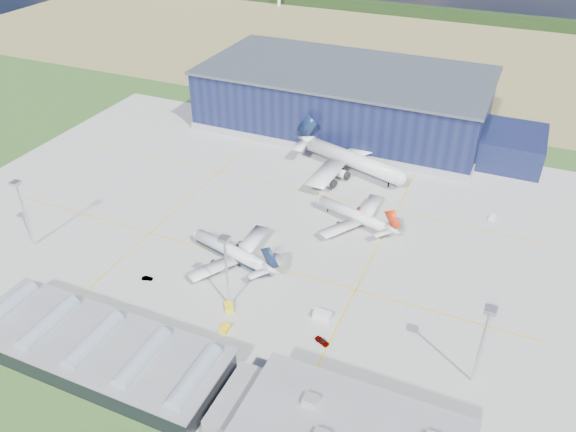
% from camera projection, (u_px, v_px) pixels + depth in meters
% --- Properties ---
extents(ground, '(600.00, 600.00, 0.00)m').
position_uv_depth(ground, '(247.00, 238.00, 180.29)').
color(ground, '#294E1D').
rests_on(ground, ground).
extents(apron, '(220.00, 160.00, 0.08)m').
position_uv_depth(apron, '(260.00, 222.00, 187.91)').
color(apron, gray).
rests_on(apron, ground).
extents(farmland, '(600.00, 220.00, 0.01)m').
position_uv_depth(farmland, '(408.00, 49.00, 348.48)').
color(farmland, '#92824E').
rests_on(farmland, ground).
extents(treeline, '(600.00, 8.00, 8.00)m').
position_uv_depth(treeline, '(435.00, 13.00, 407.44)').
color(treeline, black).
rests_on(treeline, ground).
extents(hangar, '(145.00, 62.00, 26.10)m').
position_uv_depth(hangar, '(350.00, 102.00, 245.42)').
color(hangar, '#101636').
rests_on(hangar, ground).
extents(glass_concourse, '(78.00, 23.00, 8.60)m').
position_uv_depth(glass_concourse, '(108.00, 353.00, 134.54)').
color(glass_concourse, black).
rests_on(glass_concourse, ground).
extents(light_mast_west, '(2.60, 2.60, 23.00)m').
position_uv_depth(light_mast_west, '(22.00, 203.00, 168.90)').
color(light_mast_west, silver).
rests_on(light_mast_west, ground).
extents(light_mast_center, '(2.60, 2.60, 23.00)m').
position_uv_depth(light_mast_center, '(226.00, 261.00, 145.50)').
color(light_mast_center, silver).
rests_on(light_mast_center, ground).
extents(light_mast_east, '(2.60, 2.60, 23.00)m').
position_uv_depth(light_mast_east, '(484.00, 334.00, 123.77)').
color(light_mast_east, silver).
rests_on(light_mast_east, ground).
extents(airliner_navy, '(41.94, 41.39, 11.31)m').
position_uv_depth(airliner_navy, '(231.00, 245.00, 167.66)').
color(airliner_navy, silver).
rests_on(airliner_navy, ground).
extents(airliner_red, '(41.87, 41.38, 10.99)m').
position_uv_depth(airliner_red, '(353.00, 209.00, 184.56)').
color(airliner_red, silver).
rests_on(airliner_red, ground).
extents(airliner_widebody, '(66.62, 65.90, 17.24)m').
position_uv_depth(airliner_widebody, '(353.00, 153.00, 211.74)').
color(airliner_widebody, silver).
rests_on(airliner_widebody, ground).
extents(gse_tug_a, '(3.85, 4.26, 1.52)m').
position_uv_depth(gse_tug_a, '(229.00, 307.00, 152.20)').
color(gse_tug_a, yellow).
rests_on(gse_tug_a, ground).
extents(gse_tug_b, '(2.21, 3.22, 1.36)m').
position_uv_depth(gse_tug_b, '(225.00, 329.00, 145.61)').
color(gse_tug_b, yellow).
rests_on(gse_tug_b, ground).
extents(gse_cart_a, '(2.40, 3.18, 1.25)m').
position_uv_depth(gse_cart_a, '(492.00, 218.00, 189.22)').
color(gse_cart_a, silver).
rests_on(gse_cart_a, ground).
extents(gse_van_b, '(3.41, 4.98, 2.09)m').
position_uv_depth(gse_van_b, '(279.00, 259.00, 169.73)').
color(gse_van_b, silver).
rests_on(gse_van_b, ground).
extents(gse_cart_b, '(3.37, 2.82, 1.25)m').
position_uv_depth(gse_cart_b, '(258.00, 227.00, 184.34)').
color(gse_cart_b, silver).
rests_on(gse_cart_b, ground).
extents(gse_van_c, '(4.80, 2.36, 2.29)m').
position_uv_depth(gse_van_c, '(322.00, 315.00, 149.05)').
color(gse_van_c, silver).
rests_on(gse_van_c, ground).
extents(car_a, '(4.27, 2.97, 1.35)m').
position_uv_depth(car_a, '(322.00, 341.00, 141.94)').
color(car_a, '#99999E').
rests_on(car_a, ground).
extents(car_b, '(3.37, 2.01, 1.05)m').
position_uv_depth(car_b, '(147.00, 278.00, 162.73)').
color(car_b, '#99999E').
rests_on(car_b, ground).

